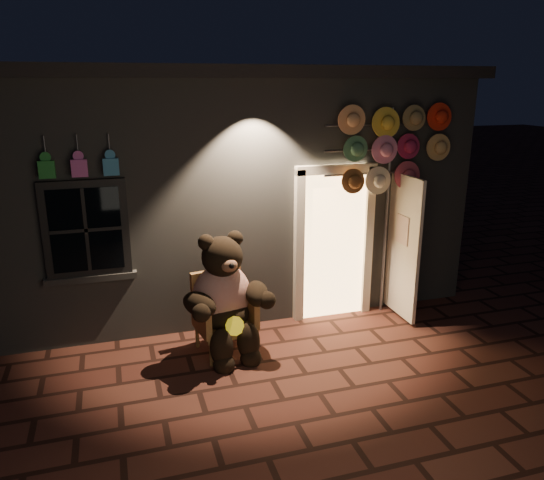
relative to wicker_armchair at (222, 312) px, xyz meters
name	(u,v)px	position (x,y,z in m)	size (l,w,h in m)	color
ground	(272,380)	(0.38, -0.89, -0.50)	(60.00, 60.00, 0.00)	#542B20
shop_building	(205,173)	(0.38, 3.10, 1.24)	(7.30, 5.95, 3.51)	slate
wicker_armchair	(222,312)	(0.00, 0.00, 0.00)	(0.77, 0.72, 1.00)	#AA8641
teddy_bear	(225,298)	(0.01, -0.13, 0.24)	(1.15, 0.97, 1.61)	#AC2912
hat_rack	(393,149)	(2.46, 0.39, 1.89)	(1.85, 0.22, 2.95)	#59595E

